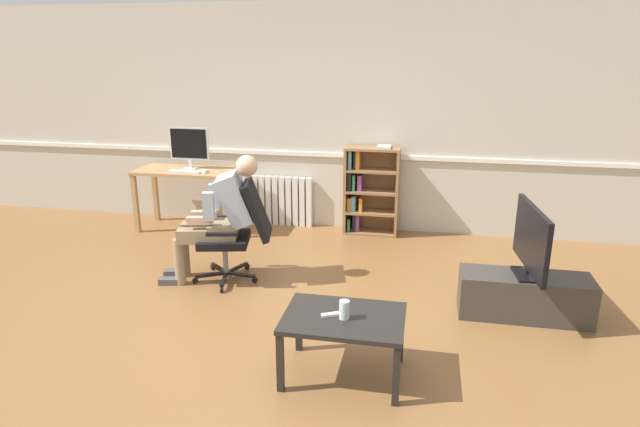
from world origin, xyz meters
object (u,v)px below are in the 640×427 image
at_px(person_seated, 219,215).
at_px(tv_screen, 531,240).
at_px(computer_desk, 187,179).
at_px(spare_remote, 333,314).
at_px(radiator, 279,201).
at_px(keyboard, 185,171).
at_px(office_chair, 239,228).
at_px(tv_stand, 524,296).
at_px(drinking_glass, 344,310).
at_px(bookshelf, 367,190).
at_px(imac_monitor, 189,145).
at_px(coffee_table, 344,324).
at_px(computer_mouse, 205,171).

height_order(person_seated, tv_screen, person_seated).
distance_m(computer_desk, person_seated, 1.71).
bearing_deg(spare_remote, tv_screen, -78.18).
bearing_deg(tv_screen, radiator, 47.76).
relative_size(keyboard, radiator, 0.46).
bearing_deg(office_chair, spare_remote, 26.69).
height_order(radiator, tv_stand, radiator).
xyz_separation_m(tv_screen, drinking_glass, (-1.34, -1.17, -0.16)).
height_order(bookshelf, drinking_glass, bookshelf).
bearing_deg(radiator, computer_desk, -159.64).
bearing_deg(imac_monitor, coffee_table, -50.23).
bearing_deg(office_chair, radiator, 170.58).
xyz_separation_m(keyboard, person_seated, (0.93, -1.26, -0.11)).
distance_m(computer_mouse, person_seated, 1.46).
xyz_separation_m(radiator, tv_screen, (2.68, -2.01, 0.36)).
relative_size(imac_monitor, person_seated, 0.41).
relative_size(keyboard, person_seated, 0.32).
xyz_separation_m(imac_monitor, keyboard, (0.03, -0.22, -0.28)).
xyz_separation_m(office_chair, coffee_table, (1.23, -1.40, -0.13)).
xyz_separation_m(bookshelf, spare_remote, (0.12, -3.06, -0.08)).
relative_size(computer_desk, office_chair, 1.26).
bearing_deg(tv_stand, coffee_table, -139.76).
bearing_deg(radiator, bookshelf, -4.98).
relative_size(computer_desk, coffee_table, 1.54).
bearing_deg(bookshelf, tv_screen, -51.08).
bearing_deg(drinking_glass, coffee_table, 103.58).
bearing_deg(spare_remote, office_chair, 12.33).
relative_size(computer_mouse, office_chair, 0.10).
bearing_deg(drinking_glass, bookshelf, 93.69).
bearing_deg(tv_screen, spare_remote, 123.49).
bearing_deg(office_chair, drinking_glass, 28.19).
xyz_separation_m(tv_stand, coffee_table, (-1.35, -1.14, 0.21)).
height_order(computer_desk, drinking_glass, computer_desk).
bearing_deg(computer_desk, tv_screen, -23.43).
xyz_separation_m(computer_desk, spare_remote, (2.30, -2.76, -0.18)).
relative_size(computer_mouse, radiator, 0.12).
xyz_separation_m(person_seated, drinking_glass, (1.41, -1.39, -0.14)).
distance_m(tv_stand, drinking_glass, 1.81).
distance_m(computer_desk, coffee_table, 3.65).
xyz_separation_m(radiator, coffee_table, (1.33, -3.15, 0.08)).
relative_size(computer_desk, tv_stand, 1.17).
distance_m(computer_mouse, bookshelf, 1.96).
bearing_deg(keyboard, coffee_table, -48.31).
distance_m(imac_monitor, radiator, 1.30).
bearing_deg(computer_desk, computer_mouse, -22.65).
bearing_deg(radiator, tv_stand, -36.86).
height_order(keyboard, office_chair, office_chair).
bearing_deg(tv_screen, person_seated, 80.12).
bearing_deg(tv_stand, radiator, 143.14).
bearing_deg(tv_stand, bookshelf, 128.89).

